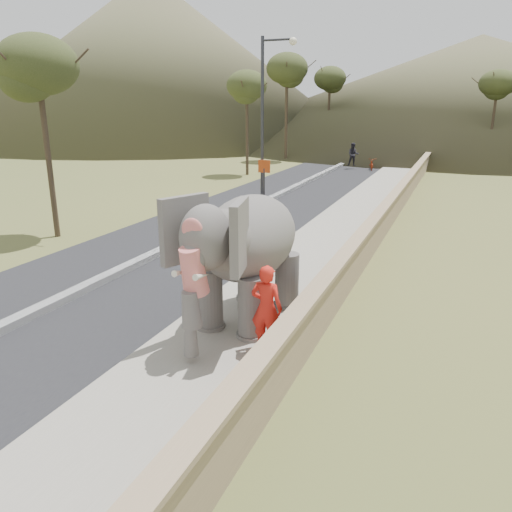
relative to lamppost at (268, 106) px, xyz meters
The scene contains 12 objects.
ground 15.31m from the lamppost, 71.14° to the right, with size 160.00×160.00×0.00m, color olive.
road 6.14m from the lamppost, 94.74° to the right, with size 7.00×120.00×0.03m, color black.
median 6.06m from the lamppost, 94.74° to the right, with size 0.35×120.00×0.22m, color black.
walkway 7.68m from the lamppost, 38.53° to the right, with size 3.00×120.00×0.15m, color #9E9687.
parapet 8.53m from the lamppost, 30.50° to the right, with size 0.30×120.00×1.10m, color tan.
lamppost is the anchor object (origin of this frame).
signboard 3.38m from the lamppost, 79.13° to the right, with size 0.60×0.08×2.40m.
hill_left 53.38m from the lamppost, 128.91° to the left, with size 60.00×60.00×22.00m, color brown.
hill_far 57.13m from the lamppost, 80.23° to the left, with size 80.00×80.00×14.00m, color brown.
elephant_and_man 14.58m from the lamppost, 70.67° to the right, with size 2.49×4.35×3.04m.
motorcyclist 16.82m from the lamppost, 83.99° to the left, with size 2.48×1.87×2.05m.
trees 19.50m from the lamppost, 66.47° to the left, with size 47.52×45.11×9.47m.
Camera 1 is at (4.26, -9.70, 4.98)m, focal length 35.00 mm.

